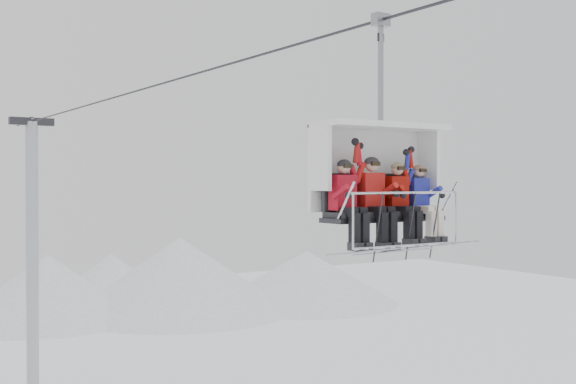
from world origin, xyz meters
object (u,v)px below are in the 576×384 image
skier_far_left (347,200)px  skier_center_right (401,200)px  skier_center_left (374,198)px  lift_tower_right (32,283)px  skier_far_right (423,200)px  chairlift_carrier (376,171)px

skier_far_left → skier_center_right: 1.16m
skier_center_left → skier_center_right: size_ratio=1.00×
lift_tower_right → skier_center_right: bearing=-89.3°
skier_center_right → skier_far_right: size_ratio=1.00×
chairlift_carrier → skier_center_left: size_ratio=2.36×
skier_center_right → skier_far_right: skier_center_right is taller
lift_tower_right → chairlift_carrier: lift_tower_right is taller
chairlift_carrier → skier_center_left: bearing=-132.7°
chairlift_carrier → skier_far_left: chairlift_carrier is taller
skier_center_right → chairlift_carrier: bearing=133.4°
skier_center_right → skier_far_right: 0.51m
skier_far_left → skier_center_left: bearing=0.6°
lift_tower_right → skier_far_left: 25.55m
lift_tower_right → skier_far_right: (0.81, -25.15, 4.39)m
skier_far_left → skier_far_right: skier_far_left is taller
skier_center_right → skier_center_left: bearing=179.0°
chairlift_carrier → skier_center_left: chairlift_carrier is taller
lift_tower_right → chairlift_carrier: (0.00, -24.83, 4.92)m
chairlift_carrier → skier_far_right: chairlift_carrier is taller
lift_tower_right → skier_center_left: 25.53m
lift_tower_right → skier_center_left: lift_tower_right is taller
chairlift_carrier → skier_far_right: bearing=-21.6°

